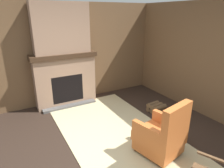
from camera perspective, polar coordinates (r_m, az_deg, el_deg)
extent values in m
plane|color=#2D2119|center=(3.59, -0.18, -20.27)|extent=(14.00, 14.00, 0.00)
cube|color=brown|center=(5.37, -14.38, 8.14)|extent=(0.06, 5.92, 2.58)
cube|color=brown|center=(4.80, 29.31, 4.91)|extent=(5.92, 0.06, 2.58)
cube|color=#9E7A60|center=(5.34, -13.17, 0.78)|extent=(0.37, 1.53, 1.25)
cube|color=black|center=(5.25, -12.58, -1.27)|extent=(0.08, 0.80, 0.70)
cube|color=#565451|center=(5.32, -11.85, -6.12)|extent=(0.16, 1.38, 0.06)
cube|color=#3D2819|center=(5.16, -13.75, 7.96)|extent=(0.47, 1.63, 0.11)
cube|color=#9E7A60|center=(5.08, -14.36, 15.19)|extent=(0.33, 1.35, 1.20)
cube|color=#C6B789|center=(4.02, 2.89, -15.23)|extent=(4.01, 1.96, 0.01)
cube|color=#C6662D|center=(3.67, 13.04, -16.32)|extent=(0.78, 0.74, 0.24)
cube|color=#C6662D|center=(3.58, 13.23, -14.37)|extent=(0.82, 0.77, 0.18)
cube|color=#C6662D|center=(3.26, 17.95, -10.57)|extent=(0.26, 0.65, 0.59)
cube|color=#C6662D|center=(3.30, 10.34, -13.43)|extent=(0.63, 0.22, 0.20)
cube|color=#C6662D|center=(3.69, 15.73, -10.04)|extent=(0.63, 0.22, 0.20)
cylinder|color=#332319|center=(3.73, 6.78, -18.12)|extent=(0.06, 0.06, 0.06)
cylinder|color=#332319|center=(4.06, 11.78, -14.93)|extent=(0.06, 0.06, 0.06)
cylinder|color=#332319|center=(3.47, 14.17, -21.96)|extent=(0.06, 0.06, 0.06)
cylinder|color=#332319|center=(3.83, 18.78, -18.05)|extent=(0.06, 0.06, 0.06)
cube|color=brown|center=(2.87, 27.32, -18.40)|extent=(0.39, 0.20, 0.02)
cylinder|color=brown|center=(5.14, 11.53, -6.72)|extent=(0.16, 0.36, 0.12)
cylinder|color=brown|center=(5.07, 12.51, -7.18)|extent=(0.16, 0.36, 0.12)
cylinder|color=brown|center=(5.00, 13.52, -7.65)|extent=(0.16, 0.36, 0.12)
cylinder|color=brown|center=(5.09, 11.60, -5.71)|extent=(0.16, 0.36, 0.12)
cylinder|color=brown|center=(5.02, 12.60, -6.16)|extent=(0.16, 0.36, 0.12)
cylinder|color=brown|center=(4.96, 13.62, -6.62)|extent=(0.16, 0.36, 0.12)
ellipsoid|color=silver|center=(5.07, -19.52, 8.41)|extent=(0.12, 0.12, 0.10)
cylinder|color=white|center=(5.05, -19.70, 9.98)|extent=(0.07, 0.07, 0.18)
cube|color=gray|center=(5.22, -12.29, 9.69)|extent=(0.17, 0.26, 0.16)
cube|color=silver|center=(5.13, -12.00, 9.65)|extent=(0.01, 0.04, 0.02)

